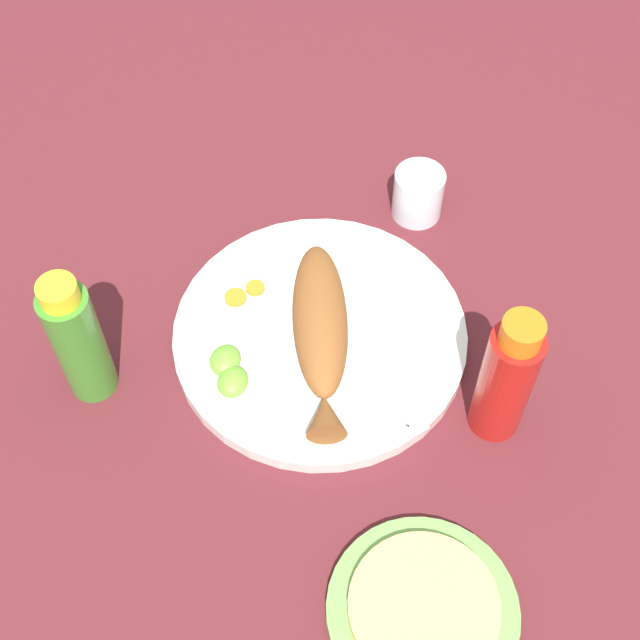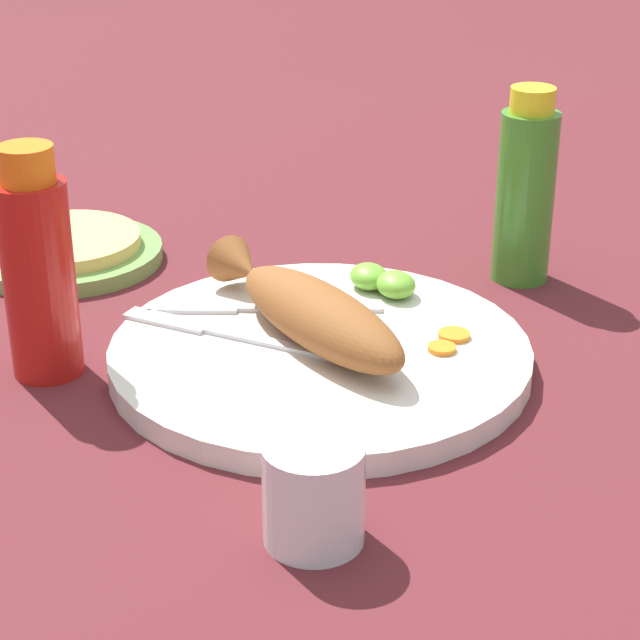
# 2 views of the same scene
# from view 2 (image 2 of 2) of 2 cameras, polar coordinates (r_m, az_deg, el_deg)

# --- Properties ---
(ground_plane) EXTENTS (4.00, 4.00, 0.00)m
(ground_plane) POSITION_cam_2_polar(r_m,az_deg,el_deg) (0.87, 0.00, -2.27)
(ground_plane) COLOR #561E23
(main_plate) EXTENTS (0.31, 0.31, 0.02)m
(main_plate) POSITION_cam_2_polar(r_m,az_deg,el_deg) (0.86, 0.00, -1.74)
(main_plate) COLOR silver
(main_plate) RESTS_ON ground_plane
(fried_fish) EXTENTS (0.24, 0.12, 0.05)m
(fried_fish) POSITION_cam_2_polar(r_m,az_deg,el_deg) (0.86, -0.52, 0.49)
(fried_fish) COLOR brown
(fried_fish) RESTS_ON main_plate
(fork_near) EXTENTS (0.13, 0.15, 0.00)m
(fork_near) POSITION_cam_2_polar(r_m,az_deg,el_deg) (0.88, -5.10, -0.56)
(fork_near) COLOR silver
(fork_near) RESTS_ON main_plate
(fork_far) EXTENTS (0.07, 0.18, 0.00)m
(fork_far) POSITION_cam_2_polar(r_m,az_deg,el_deg) (0.92, -3.51, 0.60)
(fork_far) COLOR silver
(fork_far) RESTS_ON main_plate
(carrot_slice_near) EXTENTS (0.02, 0.02, 0.00)m
(carrot_slice_near) POSITION_cam_2_polar(r_m,az_deg,el_deg) (0.85, 6.02, -1.39)
(carrot_slice_near) COLOR orange
(carrot_slice_near) RESTS_ON main_plate
(carrot_slice_mid) EXTENTS (0.02, 0.02, 0.00)m
(carrot_slice_mid) POSITION_cam_2_polar(r_m,az_deg,el_deg) (0.88, 6.62, -0.74)
(carrot_slice_mid) COLOR orange
(carrot_slice_mid) RESTS_ON main_plate
(lime_wedge_main) EXTENTS (0.04, 0.03, 0.02)m
(lime_wedge_main) POSITION_cam_2_polar(r_m,az_deg,el_deg) (0.94, 3.75, 1.76)
(lime_wedge_main) COLOR #6BB233
(lime_wedge_main) RESTS_ON main_plate
(lime_wedge_side) EXTENTS (0.04, 0.03, 0.02)m
(lime_wedge_side) POSITION_cam_2_polar(r_m,az_deg,el_deg) (0.95, 2.42, 2.16)
(lime_wedge_side) COLOR #6BB233
(lime_wedge_side) RESTS_ON main_plate
(hot_sauce_bottle_red) EXTENTS (0.05, 0.05, 0.17)m
(hot_sauce_bottle_red) POSITION_cam_2_polar(r_m,az_deg,el_deg) (0.85, -13.70, 2.41)
(hot_sauce_bottle_red) COLOR #B21914
(hot_sauce_bottle_red) RESTS_ON ground_plane
(hot_sauce_bottle_green) EXTENTS (0.05, 0.05, 0.17)m
(hot_sauce_bottle_green) POSITION_cam_2_polar(r_m,az_deg,el_deg) (1.01, 10.08, 6.28)
(hot_sauce_bottle_green) COLOR #3D8428
(hot_sauce_bottle_green) RESTS_ON ground_plane
(salt_cup) EXTENTS (0.06, 0.06, 0.06)m
(salt_cup) POSITION_cam_2_polar(r_m,az_deg,el_deg) (0.67, -0.31, -8.82)
(salt_cup) COLOR silver
(salt_cup) RESTS_ON ground_plane
(tortilla_plate) EXTENTS (0.17, 0.17, 0.01)m
(tortilla_plate) POSITION_cam_2_polar(r_m,az_deg,el_deg) (1.08, -12.35, 3.16)
(tortilla_plate) COLOR #6B9E4C
(tortilla_plate) RESTS_ON ground_plane
(tortilla_stack) EXTENTS (0.13, 0.13, 0.01)m
(tortilla_stack) POSITION_cam_2_polar(r_m,az_deg,el_deg) (1.07, -12.42, 3.81)
(tortilla_stack) COLOR #E0C666
(tortilla_stack) RESTS_ON tortilla_plate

